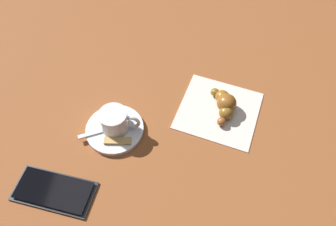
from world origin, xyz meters
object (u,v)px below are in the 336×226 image
object	(u,v)px
saucer	(115,130)
sugar_packet	(118,141)
cell_phone	(54,191)
napkin	(219,110)
teaspoon	(115,127)
espresso_cup	(115,121)
croissant	(225,104)

from	to	relation	value
saucer	sugar_packet	size ratio (longest dim) A/B	2.20
cell_phone	napkin	bearing A→B (deg)	36.41
teaspoon	espresso_cup	bearing A→B (deg)	6.91
napkin	teaspoon	bearing A→B (deg)	-160.62
croissant	cell_phone	bearing A→B (deg)	-143.90
teaspoon	napkin	bearing A→B (deg)	19.38
teaspoon	cell_phone	xyz separation A→B (m)	(-0.09, -0.15, -0.01)
teaspoon	croissant	size ratio (longest dim) A/B	1.05
teaspoon	saucer	bearing A→B (deg)	-119.59
saucer	napkin	size ratio (longest dim) A/B	0.72
espresso_cup	teaspoon	xyz separation A→B (m)	(-0.00, -0.00, -0.02)
saucer	sugar_packet	bearing A→B (deg)	-66.57
teaspoon	napkin	size ratio (longest dim) A/B	0.66
saucer	teaspoon	world-z (taller)	teaspoon
sugar_packet	napkin	distance (m)	0.23
teaspoon	croissant	distance (m)	0.24
espresso_cup	napkin	size ratio (longest dim) A/B	0.49
saucer	cell_phone	bearing A→B (deg)	-120.55
saucer	napkin	xyz separation A→B (m)	(0.22, 0.08, -0.00)
saucer	croissant	xyz separation A→B (m)	(0.23, 0.08, 0.01)
napkin	cell_phone	distance (m)	0.38
saucer	napkin	world-z (taller)	saucer
cell_phone	espresso_cup	bearing A→B (deg)	58.70
saucer	espresso_cup	bearing A→B (deg)	29.21
croissant	teaspoon	bearing A→B (deg)	-160.26
teaspoon	sugar_packet	size ratio (longest dim) A/B	2.00
napkin	espresso_cup	bearing A→B (deg)	-160.46
espresso_cup	sugar_packet	bearing A→B (deg)	-74.06
sugar_packet	cell_phone	bearing A→B (deg)	-136.26
sugar_packet	croissant	world-z (taller)	croissant
espresso_cup	sugar_packet	xyz separation A→B (m)	(0.01, -0.03, -0.02)
espresso_cup	cell_phone	world-z (taller)	espresso_cup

